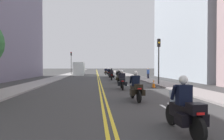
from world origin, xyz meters
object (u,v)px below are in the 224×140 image
traffic_light_near (159,53)px  parked_truck (79,69)px  motorcycle_4 (112,75)px  traffic_cone_0 (154,84)px  motorcycle_7 (106,72)px  traffic_cone_1 (154,83)px  pedestrian_0 (148,73)px  motorcycle_0 (185,110)px  traffic_light_far (71,59)px  motorcycle_6 (109,73)px  motorcycle_2 (122,81)px  motorcycle_1 (136,88)px  motorcycle_3 (119,77)px  motorcycle_5 (111,74)px

traffic_light_near → parked_truck: traffic_light_near is taller
motorcycle_4 → traffic_cone_0: bearing=-72.6°
motorcycle_7 → traffic_cone_1: bearing=-83.4°
pedestrian_0 → motorcycle_4: bearing=-139.0°
traffic_light_near → motorcycle_0: bearing=-105.4°
traffic_cone_0 → traffic_light_far: (-10.63, 27.33, 3.19)m
motorcycle_6 → traffic_light_near: size_ratio=0.46×
traffic_cone_0 → traffic_light_far: traffic_light_far is taller
motorcycle_4 → traffic_cone_1: bearing=-71.6°
motorcycle_7 → pedestrian_0: (5.60, -15.27, 0.18)m
traffic_light_near → parked_truck: (-10.05, 24.74, -1.97)m
traffic_light_far → motorcycle_0: bearing=-78.4°
motorcycle_2 → traffic_cone_0: bearing=18.9°
traffic_cone_0 → motorcycle_2: bearing=-164.3°
motorcycle_4 → motorcycle_0: bearing=-87.7°
motorcycle_2 → motorcycle_1: bearing=-86.3°
parked_truck → motorcycle_0: bearing=-80.9°
motorcycle_3 → motorcycle_5: size_ratio=0.99×
traffic_light_far → motorcycle_2: bearing=-74.8°
motorcycle_4 → parked_truck: size_ratio=0.34×
motorcycle_2 → motorcycle_7: size_ratio=1.01×
motorcycle_3 → traffic_light_near: traffic_light_near is taller
motorcycle_3 → motorcycle_5: bearing=88.6°
traffic_cone_1 → motorcycle_3: bearing=118.3°
motorcycle_1 → traffic_light_far: traffic_light_far is taller
traffic_light_far → motorcycle_7: bearing=-1.9°
motorcycle_4 → motorcycle_6: size_ratio=1.01×
motorcycle_2 → motorcycle_7: bearing=93.1°
motorcycle_1 → traffic_light_far: (-7.70, 33.55, 2.84)m
motorcycle_7 → traffic_light_far: 8.24m
pedestrian_0 → motorcycle_5: bearing=171.1°
parked_truck → motorcycle_3: bearing=-74.0°
motorcycle_0 → motorcycle_1: bearing=89.7°
motorcycle_0 → parked_truck: parked_truck is taller
motorcycle_3 → motorcycle_0: bearing=-92.5°
traffic_cone_1 → traffic_light_near: 3.69m
motorcycle_0 → traffic_light_far: traffic_light_far is taller
motorcycle_0 → motorcycle_6: bearing=86.6°
motorcycle_1 → motorcycle_7: bearing=87.1°
motorcycle_5 → pedestrian_0: bearing=-33.7°
traffic_light_near → pedestrian_0: bearing=81.0°
parked_truck → pedestrian_0: bearing=-53.1°
motorcycle_2 → traffic_light_near: size_ratio=0.45×
motorcycle_4 → parked_truck: parked_truck is taller
motorcycle_6 → traffic_cone_1: (2.71, -20.99, -0.31)m
motorcycle_7 → traffic_cone_0: size_ratio=3.04×
motorcycle_4 → parked_truck: 17.81m
traffic_cone_1 → traffic_light_near: (1.14, 2.01, 2.88)m
motorcycle_3 → motorcycle_6: 16.17m
motorcycle_6 → traffic_cone_1: size_ratio=2.94×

